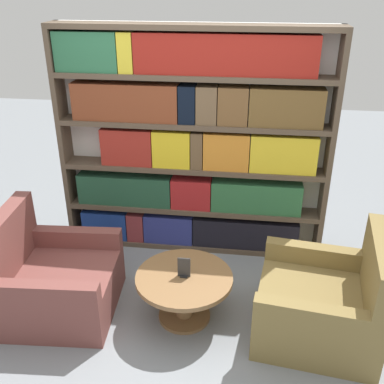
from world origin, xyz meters
TOP-DOWN VIEW (x-y plane):
  - ground_plane at (0.00, 0.00)m, footprint 14.00×14.00m
  - bookshelf at (-0.00, 1.27)m, footprint 2.68×0.30m
  - armchair_left at (-1.07, 0.06)m, footprint 1.00×0.99m
  - armchair_right at (1.22, 0.06)m, footprint 1.05×1.04m
  - coffee_table at (0.08, 0.09)m, footprint 0.81×0.81m
  - table_sign at (0.08, 0.09)m, footprint 0.11×0.06m

SIDE VIEW (x-z plane):
  - ground_plane at x=0.00m, z-range 0.00..0.00m
  - armchair_left at x=-1.07m, z-range -0.17..0.75m
  - armchair_right at x=1.22m, z-range -0.17..0.75m
  - coffee_table at x=0.08m, z-range 0.09..0.53m
  - table_sign at x=0.08m, z-range 0.42..0.60m
  - bookshelf at x=0.00m, z-range 0.01..2.30m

